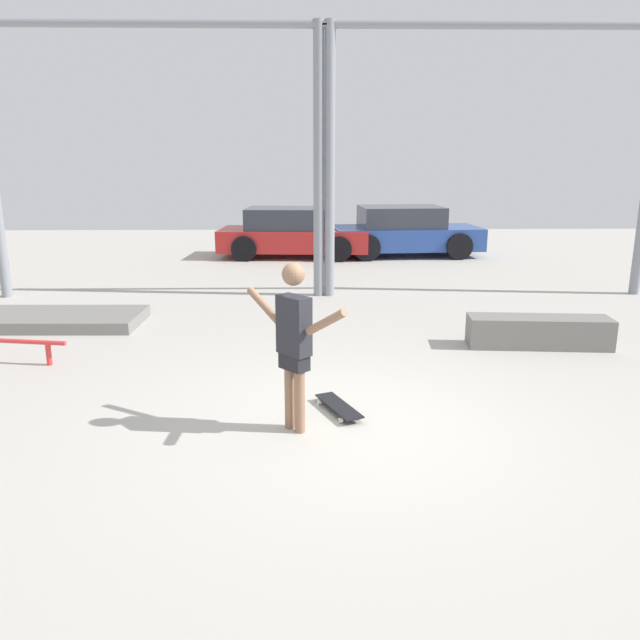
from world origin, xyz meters
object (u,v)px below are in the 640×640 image
Objects in this scene: skateboarder at (294,337)px; skateboard at (339,406)px; grind_box at (539,332)px; manual_pad at (58,319)px; parked_car_red at (292,233)px; parked_car_blue at (404,232)px.

skateboarder reaches higher than skateboard.
grind_box is 7.51m from manual_pad.
grind_box is at bearing 85.87° from skateboarder.
skateboarder is 0.63× the size of manual_pad.
skateboarder is at bearing -69.50° from skateboard.
parked_car_blue is at bearing 6.68° from parked_car_red.
grind_box is at bearing 104.78° from skateboard.
parked_car_red is at bearing 138.54° from skateboarder.
parked_car_red reaches higher than manual_pad.
skateboarder is 5.77m from manual_pad.
skateboard is 10.93m from parked_car_red.
skateboard is 3.79m from grind_box.
parked_car_blue is at bearing 47.35° from manual_pad.
grind_box is 9.35m from parked_car_red.
skateboarder is at bearing -141.36° from grind_box.
parked_car_red is at bearing 62.95° from manual_pad.
skateboard is 11.33m from parked_car_blue.
skateboard is at bearing -40.10° from manual_pad.
skateboard is 0.19× the size of parked_car_red.
grind_box is (2.99, 2.32, 0.16)m from skateboard.
manual_pad reaches higher than skateboard.
parked_car_blue is at bearing 144.78° from skateboard.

